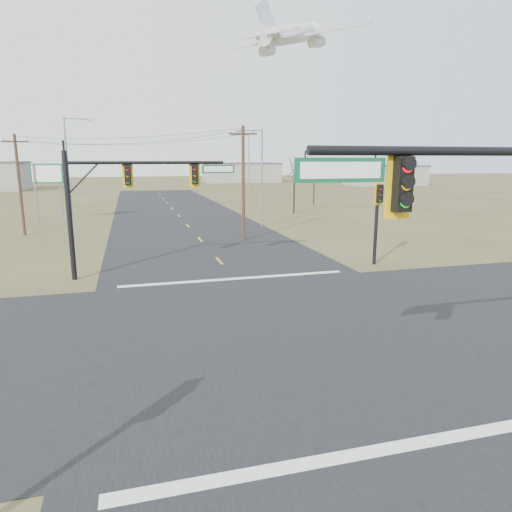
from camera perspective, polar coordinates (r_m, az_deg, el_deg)
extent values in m
plane|color=brown|center=(17.26, 3.02, -9.10)|extent=(320.00, 320.00, 0.00)
cube|color=black|center=(17.26, 3.02, -9.07)|extent=(160.00, 14.00, 0.02)
cube|color=black|center=(17.26, 3.02, -9.07)|extent=(14.00, 160.00, 0.02)
cube|color=silver|center=(11.17, 16.19, -22.11)|extent=(12.00, 0.40, 0.01)
cube|color=silver|center=(24.14, -2.59, -2.85)|extent=(12.00, 0.40, 0.01)
cube|color=#0B4D2D|center=(8.62, 10.54, 10.51)|extent=(1.80, 0.05, 0.45)
cylinder|color=black|center=(25.34, -22.29, 4.55)|extent=(0.27, 0.27, 6.64)
cylinder|color=black|center=(25.00, -13.42, 11.29)|extent=(8.06, 0.17, 0.17)
cube|color=#0B4D2D|center=(25.44, -4.72, 10.78)|extent=(1.80, 0.05, 0.45)
cylinder|color=black|center=(28.05, 14.78, 3.78)|extent=(0.21, 0.21, 4.78)
cylinder|color=#472E1E|center=(35.09, -1.60, 8.93)|extent=(0.25, 0.25, 8.66)
cube|color=#472E1E|center=(35.09, -1.64, 15.02)|extent=(2.12, 0.31, 0.12)
cylinder|color=#472E1E|center=(42.32, -27.44, 7.81)|extent=(0.24, 0.24, 8.20)
cube|color=#472E1E|center=(42.29, -27.91, 12.53)|extent=(2.01, 0.15, 0.12)
cylinder|color=gray|center=(50.41, -25.82, 7.05)|extent=(0.15, 0.15, 5.79)
cylinder|color=gray|center=(50.05, -23.20, 7.25)|extent=(0.15, 0.15, 5.79)
cube|color=#0B4D2D|center=(50.13, -24.71, 9.34)|extent=(3.06, 0.61, 1.93)
cylinder|color=gray|center=(42.27, 0.74, 9.63)|extent=(0.18, 0.18, 8.93)
cylinder|color=gray|center=(42.02, -0.70, 15.43)|extent=(2.14, 0.11, 0.11)
cube|color=gray|center=(41.76, -2.17, 15.31)|extent=(0.52, 0.31, 0.16)
cylinder|color=gray|center=(68.62, -0.90, 10.94)|extent=(0.20, 0.20, 9.90)
cylinder|color=gray|center=(68.41, -1.91, 14.91)|extent=(2.37, 0.12, 0.12)
cube|color=gray|center=(68.14, -2.91, 14.83)|extent=(0.55, 0.26, 0.18)
cylinder|color=gray|center=(54.77, -22.47, 10.20)|extent=(0.21, 0.21, 10.69)
cylinder|color=gray|center=(54.79, -21.53, 15.68)|extent=(2.57, 0.13, 0.13)
cube|color=gray|center=(54.68, -20.14, 15.68)|extent=(0.65, 0.48, 0.19)
cylinder|color=black|center=(53.54, 4.78, 7.54)|extent=(0.22, 0.22, 4.18)
cylinder|color=black|center=(63.96, 7.25, 8.15)|extent=(0.18, 0.18, 4.03)
cube|color=#A59F93|center=(128.89, -1.88, 10.34)|extent=(20.00, 12.00, 5.00)
cube|color=#A59F93|center=(116.98, 15.79, 9.62)|extent=(18.00, 10.00, 4.50)
cylinder|color=silver|center=(91.82, 4.41, 25.92)|extent=(7.09, 6.47, 12.71)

